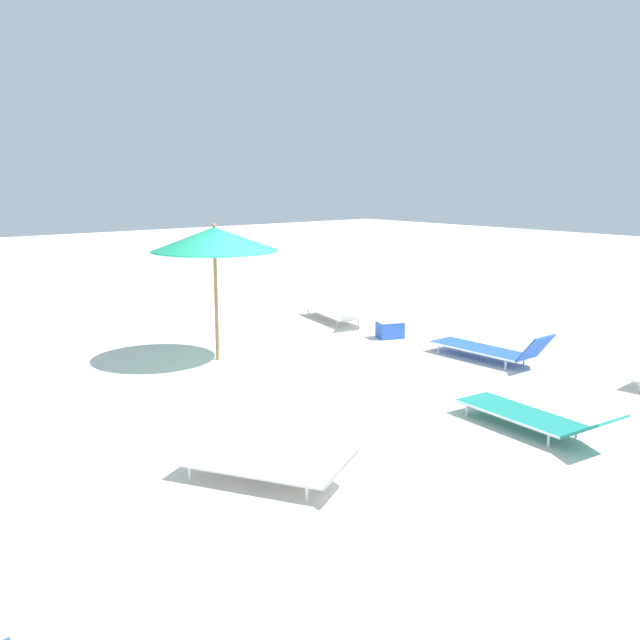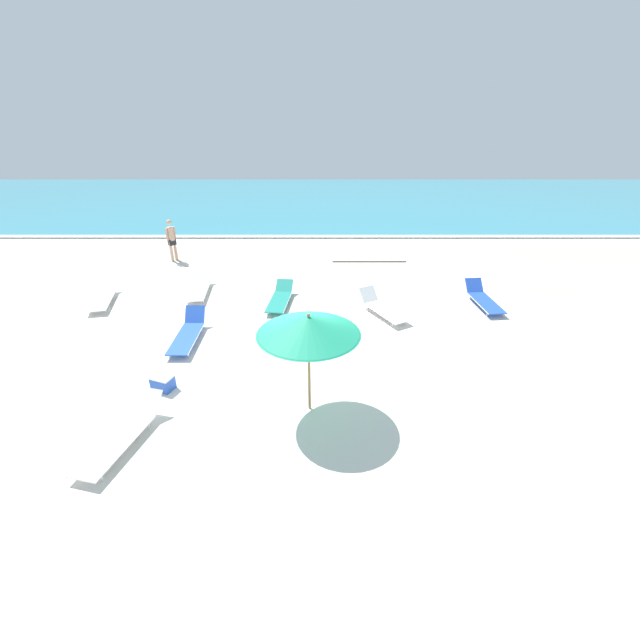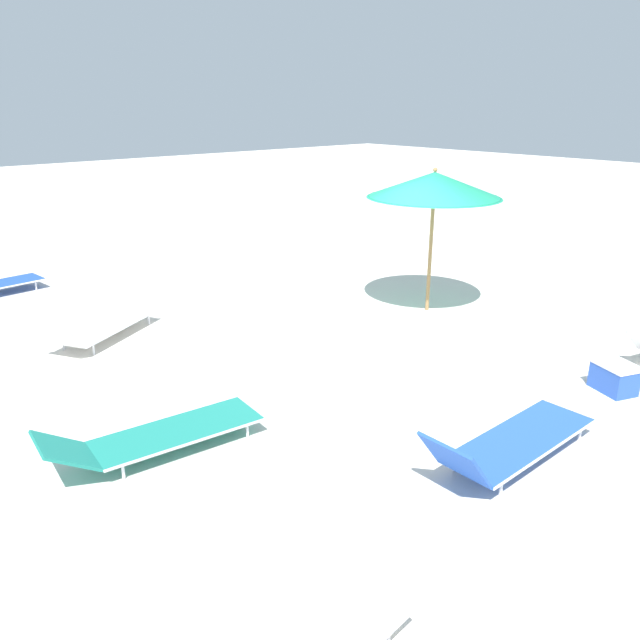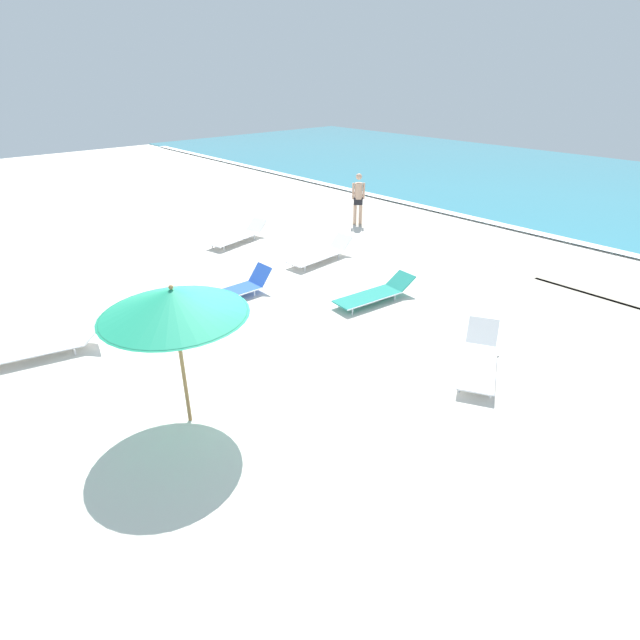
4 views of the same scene
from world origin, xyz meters
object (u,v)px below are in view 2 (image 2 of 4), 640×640
object	(u,v)px
sun_lounger_near_water_left	(381,308)
sun_lounger_mid_beach_pair_a	(101,297)
beach_umbrella	(307,326)
sun_lounger_mid_beach_solo	(278,298)
sun_lounger_near_water_right	(481,299)
beachgoer_wading_adult	(169,238)
sun_lounger_under_umbrella	(120,435)
sun_lounger_beside_umbrella	(197,288)
cooler_box	(161,383)
sun_lounger_mid_beach_pair_b	(186,333)

from	to	relation	value
sun_lounger_near_water_left	sun_lounger_mid_beach_pair_a	size ratio (longest dim) A/B	0.91
beach_umbrella	sun_lounger_mid_beach_solo	size ratio (longest dim) A/B	1.06
beach_umbrella	sun_lounger_near_water_left	world-z (taller)	beach_umbrella
beach_umbrella	sun_lounger_near_water_right	bearing A→B (deg)	43.80
sun_lounger_near_water_left	beachgoer_wading_adult	distance (m)	9.76
beach_umbrella	beachgoer_wading_adult	size ratio (longest dim) A/B	1.32
beach_umbrella	beachgoer_wading_adult	bearing A→B (deg)	121.09
sun_lounger_near_water_left	sun_lounger_mid_beach_pair_a	world-z (taller)	sun_lounger_near_water_left
sun_lounger_under_umbrella	sun_lounger_near_water_left	distance (m)	8.26
beach_umbrella	sun_lounger_beside_umbrella	size ratio (longest dim) A/B	1.03
sun_lounger_near_water_left	cooler_box	xyz separation A→B (m)	(-5.67, -4.00, -0.03)
sun_lounger_beside_umbrella	sun_lounger_mid_beach_solo	distance (m)	3.08
sun_lounger_beside_umbrella	sun_lounger_mid_beach_pair_a	world-z (taller)	sun_lounger_beside_umbrella
sun_lounger_near_water_right	sun_lounger_mid_beach_pair_b	xyz separation A→B (m)	(-9.18, -2.38, 0.00)
beach_umbrella	sun_lounger_beside_umbrella	xyz separation A→B (m)	(-4.04, 6.44, -1.84)
sun_lounger_mid_beach_pair_b	sun_lounger_near_water_right	bearing A→B (deg)	14.49
sun_lounger_mid_beach_solo	cooler_box	distance (m)	5.35
beachgoer_wading_adult	sun_lounger_mid_beach_solo	bearing A→B (deg)	-93.26
sun_lounger_under_umbrella	sun_lounger_mid_beach_solo	world-z (taller)	sun_lounger_under_umbrella
sun_lounger_mid_beach_pair_a	cooler_box	bearing A→B (deg)	-66.43
sun_lounger_mid_beach_solo	sun_lounger_mid_beach_pair_a	world-z (taller)	sun_lounger_mid_beach_pair_a
sun_lounger_near_water_left	sun_lounger_mid_beach_solo	bearing A→B (deg)	137.46
beach_umbrella	sun_lounger_mid_beach_pair_a	distance (m)	9.25
sun_lounger_beside_umbrella	cooler_box	size ratio (longest dim) A/B	3.81
sun_lounger_under_umbrella	sun_lounger_mid_beach_pair_a	distance (m)	7.54
sun_lounger_near_water_right	sun_lounger_mid_beach_solo	size ratio (longest dim) A/B	0.97
sun_lounger_near_water_right	sun_lounger_mid_beach_pair_a	world-z (taller)	sun_lounger_near_water_right
sun_lounger_near_water_left	beachgoer_wading_adult	xyz separation A→B (m)	(-8.20, 5.22, 0.78)
beach_umbrella	sun_lounger_mid_beach_pair_b	xyz separation A→B (m)	(-3.51, 3.05, -1.84)
sun_lounger_under_umbrella	sun_lounger_near_water_right	size ratio (longest dim) A/B	1.09
sun_lounger_beside_umbrella	sun_lounger_mid_beach_pair_b	distance (m)	3.43
sun_lounger_beside_umbrella	cooler_box	bearing A→B (deg)	-89.25
cooler_box	sun_lounger_mid_beach_solo	bearing A→B (deg)	-95.00
sun_lounger_mid_beach_solo	beachgoer_wading_adult	xyz separation A→B (m)	(-4.88, 4.42, 0.79)
sun_lounger_near_water_right	cooler_box	world-z (taller)	sun_lounger_near_water_right
sun_lounger_under_umbrella	sun_lounger_near_water_right	xyz separation A→B (m)	(9.34, 6.52, 0.00)
beach_umbrella	sun_lounger_under_umbrella	bearing A→B (deg)	-163.58
beach_umbrella	sun_lounger_under_umbrella	distance (m)	4.25
sun_lounger_near_water_left	sun_lounger_mid_beach_pair_b	bearing A→B (deg)	167.23
sun_lounger_mid_beach_pair_a	sun_lounger_near_water_right	bearing A→B (deg)	-13.76
sun_lounger_near_water_left	beachgoer_wading_adult	size ratio (longest dim) A/B	1.17
sun_lounger_near_water_left	cooler_box	distance (m)	6.94
sun_lounger_under_umbrella	sun_lounger_mid_beach_pair_b	bearing A→B (deg)	101.46
beach_umbrella	sun_lounger_mid_beach_pair_b	size ratio (longest dim) A/B	1.07
sun_lounger_mid_beach_pair_a	cooler_box	world-z (taller)	sun_lounger_mid_beach_pair_a
beach_umbrella	sun_lounger_mid_beach_pair_b	bearing A→B (deg)	138.99
sun_lounger_mid_beach_pair_a	sun_lounger_mid_beach_pair_b	size ratio (longest dim) A/B	1.04
sun_lounger_near_water_left	sun_lounger_mid_beach_solo	size ratio (longest dim) A/B	0.94
sun_lounger_near_water_right	cooler_box	bearing A→B (deg)	-157.87
sun_lounger_near_water_left	sun_lounger_near_water_right	bearing A→B (deg)	-17.16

